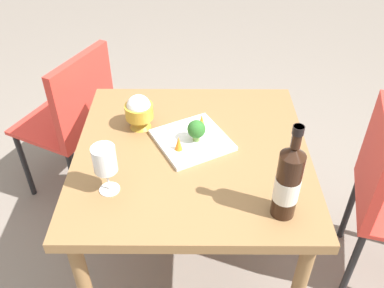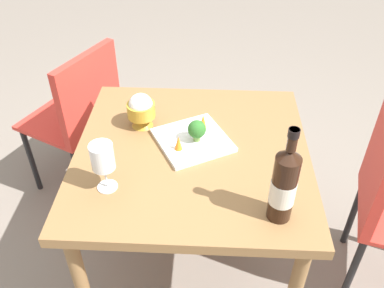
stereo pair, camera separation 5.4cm
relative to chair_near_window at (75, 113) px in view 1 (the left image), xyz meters
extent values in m
plane|color=gray|center=(0.52, 0.58, -0.53)|extent=(8.00, 8.00, 0.00)
cube|color=olive|center=(0.52, 0.58, 0.17)|extent=(0.86, 0.86, 0.04)
cylinder|color=olive|center=(0.15, 0.21, -0.19)|extent=(0.05, 0.05, 0.68)
cylinder|color=olive|center=(0.15, 0.95, -0.19)|extent=(0.05, 0.05, 0.68)
cube|color=red|center=(-0.05, -0.09, -0.09)|extent=(0.53, 0.53, 0.02)
cube|color=red|center=(0.03, 0.07, 0.12)|extent=(0.38, 0.21, 0.40)
cylinder|color=black|center=(0.03, -0.32, -0.31)|extent=(0.03, 0.03, 0.43)
cylinder|color=black|center=(-0.27, -0.17, -0.31)|extent=(0.03, 0.03, 0.43)
cylinder|color=black|center=(0.18, -0.01, -0.31)|extent=(0.03, 0.03, 0.43)
cylinder|color=black|center=(-0.12, 0.13, -0.31)|extent=(0.03, 0.03, 0.43)
cube|color=red|center=(0.49, 1.29, 0.12)|extent=(0.40, 0.14, 0.40)
cylinder|color=black|center=(0.33, 1.34, -0.31)|extent=(0.03, 0.03, 0.43)
cylinder|color=black|center=(0.66, 1.25, -0.31)|extent=(0.03, 0.03, 0.43)
cylinder|color=black|center=(0.82, 0.86, 0.31)|extent=(0.07, 0.07, 0.23)
cone|color=black|center=(0.82, 0.86, 0.44)|extent=(0.07, 0.07, 0.03)
cylinder|color=black|center=(0.82, 0.86, 0.49)|extent=(0.03, 0.03, 0.07)
cylinder|color=black|center=(0.82, 0.86, 0.52)|extent=(0.03, 0.03, 0.02)
cylinder|color=silver|center=(0.82, 0.86, 0.30)|extent=(0.08, 0.08, 0.08)
cylinder|color=white|center=(0.72, 0.31, 0.20)|extent=(0.07, 0.07, 0.00)
cylinder|color=white|center=(0.72, 0.31, 0.24)|extent=(0.01, 0.01, 0.08)
cylinder|color=white|center=(0.72, 0.31, 0.33)|extent=(0.08, 0.08, 0.09)
cone|color=gold|center=(0.37, 0.38, 0.22)|extent=(0.08, 0.08, 0.04)
cylinder|color=gold|center=(0.37, 0.38, 0.27)|extent=(0.11, 0.11, 0.05)
sphere|color=white|center=(0.37, 0.38, 0.29)|extent=(0.09, 0.09, 0.09)
cube|color=white|center=(0.47, 0.58, 0.20)|extent=(0.34, 0.34, 0.02)
cylinder|color=#729E4C|center=(0.48, 0.60, 0.22)|extent=(0.03, 0.03, 0.03)
sphere|color=#2D6B28|center=(0.48, 0.60, 0.26)|extent=(0.07, 0.07, 0.07)
cone|color=orange|center=(0.40, 0.62, 0.24)|extent=(0.03, 0.03, 0.06)
cone|color=orange|center=(0.53, 0.53, 0.24)|extent=(0.03, 0.03, 0.06)
camera|label=1|loc=(1.70, 0.59, 1.18)|focal=38.93mm
camera|label=2|loc=(1.69, 0.64, 1.18)|focal=38.93mm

